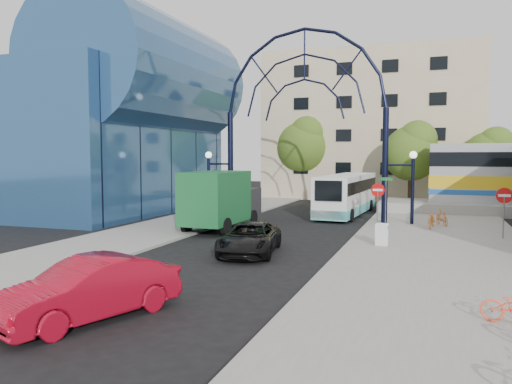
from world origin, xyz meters
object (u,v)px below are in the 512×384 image
at_px(red_sedan, 89,289).
at_px(bike_near_a, 432,219).
at_px(tree_north_c, 490,154).
at_px(green_truck, 222,200).
at_px(tree_north_b, 305,144).
at_px(city_bus, 347,194).
at_px(bike_near_b, 442,217).
at_px(street_name_sign, 386,191).
at_px(sandwich_board, 382,232).
at_px(tree_north_a, 412,150).
at_px(stop_sign, 378,194).
at_px(black_suv, 250,238).
at_px(do_not_enter_sign, 504,201).
at_px(gateway_arch, 304,85).

bearing_deg(red_sedan, bike_near_a, 87.67).
relative_size(tree_north_c, green_truck, 0.99).
bearing_deg(tree_north_b, bike_near_a, -55.98).
relative_size(city_bus, red_sedan, 2.19).
bearing_deg(tree_north_b, bike_near_b, -53.01).
relative_size(street_name_sign, red_sedan, 0.59).
relative_size(red_sedan, bike_near_b, 3.05).
relative_size(sandwich_board, bike_near_b, 0.64).
height_order(tree_north_a, tree_north_c, tree_north_a).
xyz_separation_m(stop_sign, tree_north_b, (-8.68, 17.93, 3.27)).
bearing_deg(red_sedan, black_suv, 105.11).
distance_m(do_not_enter_sign, tree_north_a, 16.86).
xyz_separation_m(stop_sign, street_name_sign, (0.40, 0.60, 0.14)).
bearing_deg(black_suv, stop_sign, 55.33).
height_order(tree_north_b, bike_near_b, tree_north_b).
height_order(city_bus, green_truck, green_truck).
xyz_separation_m(stop_sign, green_truck, (-8.23, -3.07, -0.35)).
bearing_deg(sandwich_board, bike_near_a, 72.69).
bearing_deg(stop_sign, gateway_arch, 157.37).
height_order(gateway_arch, tree_north_b, gateway_arch).
height_order(gateway_arch, stop_sign, gateway_arch).
relative_size(gateway_arch, city_bus, 1.31).
height_order(street_name_sign, sandwich_board, street_name_sign).
distance_m(sandwich_board, red_sedan, 13.84).
bearing_deg(bike_near_b, bike_near_a, -140.49).
bearing_deg(gateway_arch, do_not_enter_sign, -19.99).
bearing_deg(bike_near_a, gateway_arch, 176.78).
distance_m(bike_near_a, bike_near_b, 1.19).
xyz_separation_m(street_name_sign, sandwich_board, (0.40, -6.62, -1.39)).
relative_size(stop_sign, street_name_sign, 0.89).
relative_size(sandwich_board, red_sedan, 0.21).
bearing_deg(street_name_sign, red_sedan, -106.51).
bearing_deg(tree_north_a, tree_north_b, 158.20).
relative_size(tree_north_b, bike_near_b, 5.14).
bearing_deg(street_name_sign, tree_north_c, 65.69).
xyz_separation_m(do_not_enter_sign, tree_north_b, (-14.88, 19.93, 3.29)).
bearing_deg(sandwich_board, stop_sign, 97.57).
distance_m(tree_north_a, green_truck, 19.72).
xyz_separation_m(stop_sign, bike_near_a, (2.91, 0.76, -1.40)).
bearing_deg(stop_sign, do_not_enter_sign, -17.88).
distance_m(stop_sign, black_suv, 10.22).
xyz_separation_m(do_not_enter_sign, bike_near_a, (-3.29, 2.76, -1.38)).
height_order(city_bus, bike_near_b, city_bus).
xyz_separation_m(city_bus, red_sedan, (-2.51, -24.78, -0.69)).
distance_m(do_not_enter_sign, bike_near_b, 4.89).
bearing_deg(stop_sign, bike_near_b, 27.54).
distance_m(city_bus, red_sedan, 24.91).
distance_m(tree_north_b, bike_near_a, 21.24).
xyz_separation_m(stop_sign, sandwich_board, (0.80, -6.02, -1.25)).
bearing_deg(city_bus, street_name_sign, -57.86).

